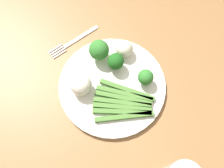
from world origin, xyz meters
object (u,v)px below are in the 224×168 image
object	(u,v)px
asparagus_bundle	(124,103)
broccoli_near_center	(116,62)
plate	(112,86)
cauliflower_mid	(124,49)
fork	(74,41)
broccoli_front_left	(146,77)
dining_table	(121,90)
cauliflower_right	(81,85)
broccoli_outer_edge	(99,50)

from	to	relation	value
asparagus_bundle	broccoli_near_center	distance (m)	0.11
plate	cauliflower_mid	distance (m)	0.11
fork	broccoli_front_left	bearing A→B (deg)	109.35
dining_table	broccoli_front_left	world-z (taller)	broccoli_front_left
cauliflower_right	fork	bearing A→B (deg)	-35.40
broccoli_outer_edge	cauliflower_right	bearing A→B (deg)	108.13
asparagus_bundle	broccoli_outer_edge	bearing A→B (deg)	-57.11
broccoli_near_center	cauliflower_right	bearing A→B (deg)	79.20
broccoli_outer_edge	cauliflower_mid	size ratio (longest dim) A/B	1.40
asparagus_bundle	cauliflower_mid	distance (m)	0.15
dining_table	asparagus_bundle	distance (m)	0.14
plate	broccoli_front_left	bearing A→B (deg)	-131.06
plate	cauliflower_mid	world-z (taller)	cauliflower_mid
broccoli_outer_edge	cauliflower_right	xyz separation A→B (m)	(-0.03, 0.10, -0.01)
plate	asparagus_bundle	distance (m)	0.06
cauliflower_mid	plate	bearing A→B (deg)	113.86
asparagus_bundle	cauliflower_mid	size ratio (longest dim) A/B	3.53
dining_table	broccoli_outer_edge	bearing A→B (deg)	1.15
cauliflower_mid	broccoli_near_center	bearing A→B (deg)	104.12
asparagus_bundle	cauliflower_right	world-z (taller)	cauliflower_right
dining_table	broccoli_near_center	world-z (taller)	broccoli_near_center
plate	fork	world-z (taller)	plate
plate	broccoli_outer_edge	size ratio (longest dim) A/B	4.30
broccoli_front_left	fork	world-z (taller)	broccoli_front_left
broccoli_front_left	fork	size ratio (longest dim) A/B	0.31
asparagus_bundle	dining_table	bearing A→B (deg)	-80.30
dining_table	cauliflower_right	bearing A→B (deg)	63.36
plate	cauliflower_mid	xyz separation A→B (m)	(0.04, -0.09, 0.03)
plate	dining_table	bearing A→B (deg)	-90.97
cauliflower_mid	cauliflower_right	distance (m)	0.16
dining_table	broccoli_near_center	distance (m)	0.15
plate	broccoli_near_center	size ratio (longest dim) A/B	5.29
broccoli_front_left	asparagus_bundle	bearing A→B (deg)	90.52
cauliflower_right	fork	xyz separation A→B (m)	(0.13, -0.09, -0.04)
plate	cauliflower_mid	bearing A→B (deg)	-66.14
broccoli_front_left	plate	bearing A→B (deg)	48.94
broccoli_outer_edge	broccoli_front_left	distance (m)	0.14
broccoli_near_center	cauliflower_right	size ratio (longest dim) A/B	0.96
cauliflower_mid	fork	bearing A→B (deg)	25.41
asparagus_bundle	cauliflower_mid	world-z (taller)	cauliflower_mid
dining_table	asparagus_bundle	xyz separation A→B (m)	(-0.06, 0.06, 0.12)
plate	fork	xyz separation A→B (m)	(0.18, -0.03, -0.01)
broccoli_front_left	broccoli_outer_edge	bearing A→B (deg)	11.94
asparagus_bundle	broccoli_near_center	bearing A→B (deg)	-72.10
broccoli_front_left	dining_table	bearing A→B (deg)	26.21
broccoli_front_left	fork	bearing A→B (deg)	9.08
asparagus_bundle	fork	world-z (taller)	asparagus_bundle
dining_table	broccoli_front_left	xyz separation A→B (m)	(-0.06, -0.03, 0.14)
dining_table	broccoli_near_center	bearing A→B (deg)	-14.43
plate	asparagus_bundle	world-z (taller)	asparagus_bundle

